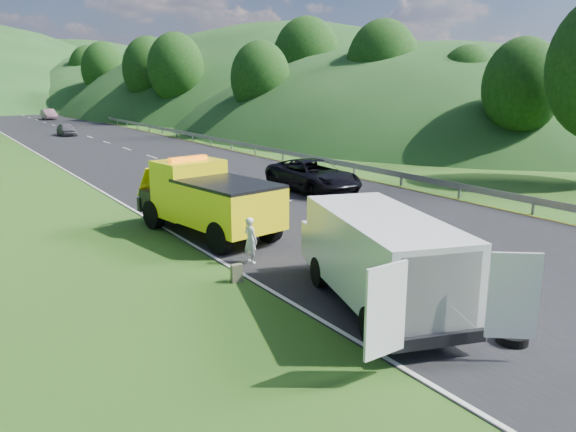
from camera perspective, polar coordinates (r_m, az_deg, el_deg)
ground at (r=18.14m, az=7.93°, el=-4.60°), size 320.00×320.00×0.00m
road_surface at (r=55.14m, az=-17.94°, el=7.13°), size 14.00×200.00×0.02m
guardrail at (r=69.17m, az=-14.89°, el=8.52°), size 0.06×140.00×1.52m
tree_line_right at (r=80.84m, az=-7.96°, el=9.52°), size 14.00×140.00×14.00m
hills_backdrop at (r=148.82m, az=-26.63°, el=10.06°), size 201.00×288.60×44.00m
tow_truck at (r=20.98m, az=-8.21°, el=1.77°), size 3.35×6.83×2.81m
white_van at (r=14.26m, az=9.23°, el=-3.95°), size 4.88×7.39×2.43m
woman at (r=17.87m, az=-3.80°, el=-4.79°), size 0.48×0.60×1.47m
child at (r=16.37m, az=5.24°, el=-6.58°), size 0.64×0.55×1.12m
worker at (r=13.64m, az=15.28°, el=-11.30°), size 1.16×0.97×1.57m
suitcase at (r=16.20m, az=-5.23°, el=-5.81°), size 0.34×0.22×0.52m
spare_tire at (r=13.58m, az=21.76°, el=-11.93°), size 0.69×0.69×0.20m
passing_suv at (r=29.30m, az=2.56°, el=2.53°), size 2.72×5.86×1.63m
dist_car_a at (r=63.40m, az=-21.52°, el=7.60°), size 1.53×3.80×1.30m
dist_car_b at (r=90.87m, az=-23.09°, el=9.01°), size 1.57×4.51×1.49m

